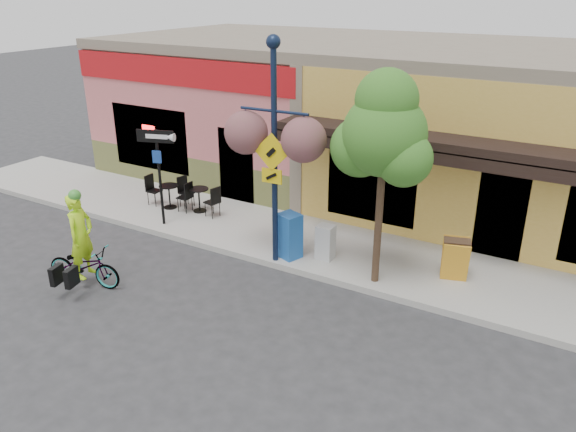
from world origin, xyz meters
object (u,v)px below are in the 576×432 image
object	(u,v)px
bicycle	(84,266)
cyclist_rider	(83,247)
newspaper_box_blue	(289,236)
one_way_sign	(160,178)
newspaper_box_grey	(325,242)
building	(387,115)
lamp_post	(274,155)
street_tree	(381,181)

from	to	relation	value
bicycle	cyclist_rider	world-z (taller)	cyclist_rider
cyclist_rider	newspaper_box_blue	world-z (taller)	cyclist_rider
one_way_sign	newspaper_box_grey	distance (m)	4.76
cyclist_rider	newspaper_box_grey	bearing A→B (deg)	-62.06
building	one_way_sign	world-z (taller)	building
cyclist_rider	bicycle	bearing A→B (deg)	76.84
lamp_post	newspaper_box_blue	world-z (taller)	lamp_post
building	lamp_post	xyz separation A→B (m)	(0.01, -6.85, 0.43)
lamp_post	street_tree	size ratio (longest dim) A/B	1.10
newspaper_box_blue	bicycle	bearing A→B (deg)	-116.89
bicycle	newspaper_box_blue	xyz separation A→B (m)	(3.32, 3.17, 0.24)
cyclist_rider	lamp_post	world-z (taller)	lamp_post
cyclist_rider	lamp_post	distance (m)	4.55
building	street_tree	bearing A→B (deg)	-70.08
building	bicycle	size ratio (longest dim) A/B	10.51
building	newspaper_box_blue	bearing A→B (deg)	-88.16
lamp_post	newspaper_box_grey	distance (m)	2.42
street_tree	cyclist_rider	bearing A→B (deg)	-150.27
building	lamp_post	world-z (taller)	lamp_post
cyclist_rider	street_tree	xyz separation A→B (m)	(5.45, 3.11, 1.51)
lamp_post	street_tree	xyz separation A→B (m)	(2.38, 0.25, -0.24)
cyclist_rider	lamp_post	bearing A→B (deg)	-60.11
cyclist_rider	newspaper_box_grey	distance (m)	5.37
bicycle	one_way_sign	xyz separation A→B (m)	(-0.58, 3.18, 0.99)
lamp_post	street_tree	bearing A→B (deg)	2.75
lamp_post	one_way_sign	bearing A→B (deg)	172.05
newspaper_box_grey	street_tree	xyz separation A→B (m)	(1.42, -0.41, 1.88)
one_way_sign	cyclist_rider	bearing A→B (deg)	-96.97
lamp_post	building	bearing A→B (deg)	86.89
building	newspaper_box_grey	xyz separation A→B (m)	(0.98, -6.19, -1.68)
bicycle	newspaper_box_grey	world-z (taller)	newspaper_box_grey
one_way_sign	street_tree	bearing A→B (deg)	-18.86
newspaper_box_grey	street_tree	size ratio (longest dim) A/B	0.18
one_way_sign	newspaper_box_grey	xyz separation A→B (m)	(4.67, 0.35, -0.88)
newspaper_box_grey	street_tree	distance (m)	2.39
one_way_sign	street_tree	size ratio (longest dim) A/B	0.56
one_way_sign	newspaper_box_grey	world-z (taller)	one_way_sign
cyclist_rider	one_way_sign	size ratio (longest dim) A/B	0.72
bicycle	newspaper_box_blue	world-z (taller)	newspaper_box_blue
building	newspaper_box_blue	size ratio (longest dim) A/B	16.83
bicycle	lamp_post	world-z (taller)	lamp_post
building	lamp_post	bearing A→B (deg)	-89.93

